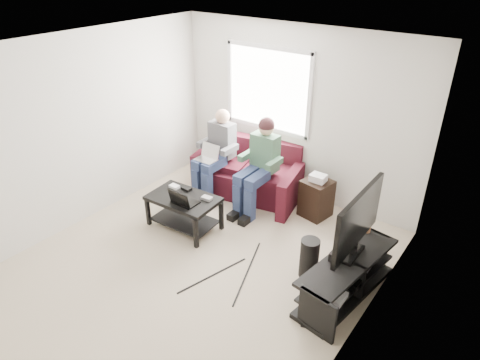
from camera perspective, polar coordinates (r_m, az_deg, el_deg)
name	(u,v)px	position (r m, az deg, el deg)	size (l,w,h in m)	color
floor	(200,262)	(5.51, -5.41, -10.80)	(4.50, 4.50, 0.00)	beige
ceiling	(187,51)	(4.36, -7.02, 16.70)	(4.50, 4.50, 0.00)	white
wall_back	(296,115)	(6.48, 7.45, 8.64)	(4.50, 4.50, 0.00)	silver
wall_left	(85,130)	(6.22, -20.01, 6.27)	(4.50, 4.50, 0.00)	silver
wall_right	(366,233)	(3.90, 16.42, -6.74)	(4.50, 4.50, 0.00)	silver
window	(268,89)	(6.62, 3.70, 11.97)	(1.48, 0.04, 1.28)	white
sofa	(248,174)	(6.81, 1.11, 0.80)	(1.95, 1.13, 0.83)	#3F0F16
person_left	(216,150)	(6.62, -3.22, 4.02)	(0.40, 0.70, 1.34)	navy
person_right	(260,159)	(6.18, 2.63, 2.76)	(0.40, 0.71, 1.39)	navy
laptop_silver	(207,156)	(6.48, -4.46, 3.17)	(0.32, 0.22, 0.24)	silver
coffee_table	(184,205)	(5.96, -7.52, -3.33)	(1.00, 0.65, 0.48)	black
laptop_black	(185,195)	(5.72, -7.35, -1.96)	(0.34, 0.24, 0.24)	black
controller_a	(174,187)	(6.14, -8.74, -0.87)	(0.14, 0.09, 0.04)	silver
controller_b	(187,189)	(6.06, -7.13, -1.14)	(0.14, 0.09, 0.04)	black
controller_c	(207,198)	(5.80, -4.44, -2.43)	(0.14, 0.09, 0.04)	gray
tv_stand	(346,279)	(5.06, 13.96, -12.66)	(0.63, 1.51, 0.48)	black
tv	(358,221)	(4.70, 15.45, -5.27)	(0.12, 1.10, 0.81)	black
soundbar	(343,248)	(4.97, 13.59, -8.78)	(0.12, 0.50, 0.10)	black
drink_cup	(368,227)	(5.36, 16.64, -6.07)	(0.08, 0.08, 0.12)	#B1774C
console_white	(331,295)	(4.73, 12.02, -14.71)	(0.30, 0.22, 0.06)	silver
console_grey	(358,259)	(5.23, 15.43, -10.17)	(0.34, 0.26, 0.08)	gray
console_black	(345,276)	(4.97, 13.82, -12.33)	(0.38, 0.30, 0.07)	black
subwoofer	(309,258)	(5.19, 9.20, -10.26)	(0.23, 0.23, 0.51)	black
keyboard_floor	(312,311)	(4.91, 9.59, -16.83)	(0.17, 0.50, 0.03)	black
end_table	(316,197)	(6.30, 10.13, -2.29)	(0.38, 0.38, 0.67)	black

